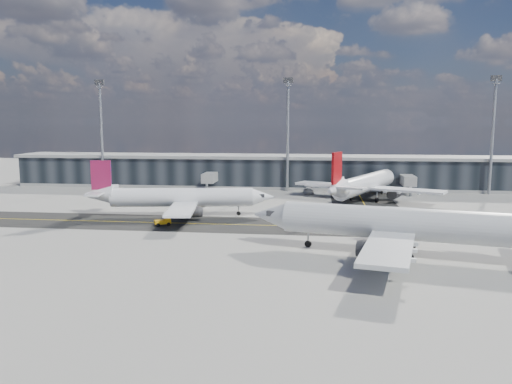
# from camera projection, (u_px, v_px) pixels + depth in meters

# --- Properties ---
(ground) EXTENTS (300.00, 300.00, 0.00)m
(ground) POSITION_uv_depth(u_px,v_px,m) (270.00, 231.00, 82.47)
(ground) COLOR gray
(ground) RESTS_ON ground
(taxiway_lanes) EXTENTS (180.00, 63.00, 0.03)m
(taxiway_lanes) POSITION_uv_depth(u_px,v_px,m) (296.00, 219.00, 92.54)
(taxiway_lanes) COLOR black
(taxiway_lanes) RESTS_ON ground
(terminal_concourse) EXTENTS (152.00, 19.80, 8.80)m
(terminal_concourse) POSITION_uv_depth(u_px,v_px,m) (289.00, 173.00, 135.87)
(terminal_concourse) COLOR black
(terminal_concourse) RESTS_ON ground
(floodlight_masts) EXTENTS (102.50, 0.70, 28.90)m
(floodlight_masts) POSITION_uv_depth(u_px,v_px,m) (288.00, 131.00, 127.46)
(floodlight_masts) COLOR gray
(floodlight_masts) RESTS_ON ground
(airliner_af) EXTENTS (35.91, 30.73, 10.64)m
(airliner_af) POSITION_uv_depth(u_px,v_px,m) (179.00, 198.00, 94.99)
(airliner_af) COLOR white
(airliner_af) RESTS_ON ground
(airliner_redtail) EXTENTS (33.23, 38.52, 11.98)m
(airliner_redtail) POSITION_uv_depth(u_px,v_px,m) (365.00, 184.00, 112.19)
(airliner_redtail) COLOR white
(airliner_redtail) RESTS_ON ground
(airliner_near) EXTENTS (43.12, 37.03, 12.85)m
(airliner_near) POSITION_uv_depth(u_px,v_px,m) (408.00, 225.00, 66.44)
(airliner_near) COLOR silver
(airliner_near) RESTS_ON ground
(baggage_tug) EXTENTS (3.03, 2.41, 1.72)m
(baggage_tug) POSITION_uv_depth(u_px,v_px,m) (164.00, 221.00, 86.19)
(baggage_tug) COLOR orange
(baggage_tug) RESTS_ON ground
(service_van) EXTENTS (2.91, 5.44, 1.45)m
(service_van) POSITION_uv_depth(u_px,v_px,m) (309.00, 191.00, 124.92)
(service_van) COLOR white
(service_van) RESTS_ON ground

